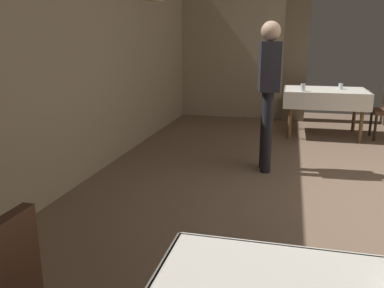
% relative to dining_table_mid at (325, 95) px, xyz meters
% --- Properties ---
extents(wall_left, '(0.49, 8.40, 3.00)m').
position_rel_dining_table_mid_xyz_m(wall_left, '(-2.76, -2.92, 0.85)').
color(wall_left, tan).
rests_on(wall_left, ground).
extents(wall_back, '(6.40, 0.27, 3.00)m').
position_rel_dining_table_mid_xyz_m(wall_back, '(0.43, 1.26, 0.86)').
color(wall_back, tan).
rests_on(wall_back, ground).
extents(dining_table_mid, '(1.28, 0.98, 0.75)m').
position_rel_dining_table_mid_xyz_m(dining_table_mid, '(0.00, 0.00, 0.00)').
color(dining_table_mid, brown).
rests_on(dining_table_mid, ground).
extents(glass_mid_a, '(0.07, 0.07, 0.11)m').
position_rel_dining_table_mid_xyz_m(glass_mid_a, '(-0.36, -0.33, 0.15)').
color(glass_mid_a, silver).
rests_on(glass_mid_a, dining_table_mid).
extents(glass_mid_b, '(0.07, 0.07, 0.10)m').
position_rel_dining_table_mid_xyz_m(glass_mid_b, '(0.23, 0.07, 0.14)').
color(glass_mid_b, silver).
rests_on(glass_mid_b, dining_table_mid).
extents(person_waiter_by_doorway, '(0.27, 0.39, 1.72)m').
position_rel_dining_table_mid_xyz_m(person_waiter_by_doorway, '(-0.79, -2.06, 0.37)').
color(person_waiter_by_doorway, black).
rests_on(person_waiter_by_doorway, ground).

